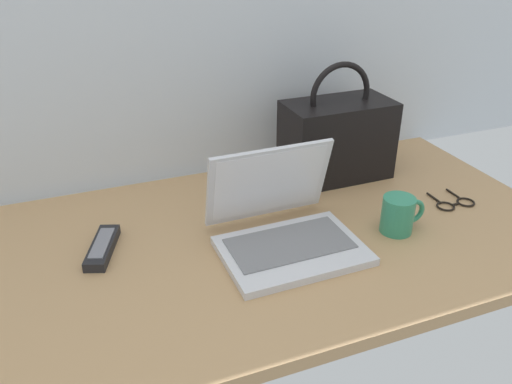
{
  "coord_description": "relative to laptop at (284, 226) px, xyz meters",
  "views": [
    {
      "loc": [
        -0.32,
        -0.95,
        0.69
      ],
      "look_at": [
        0.05,
        0.0,
        0.15
      ],
      "focal_mm": 36.25,
      "sensor_mm": 36.0,
      "label": 1
    }
  ],
  "objects": [
    {
      "name": "laptop",
      "position": [
        0.0,
        0.0,
        0.0
      ],
      "size": [
        0.31,
        0.28,
        0.21
      ],
      "color": "silver",
      "rests_on": "desk"
    },
    {
      "name": "desk",
      "position": [
        -0.1,
        0.05,
        -0.06
      ],
      "size": [
        1.6,
        0.76,
        0.03
      ],
      "color": "tan",
      "rests_on": "ground"
    },
    {
      "name": "handbag",
      "position": [
        0.28,
        0.27,
        0.07
      ],
      "size": [
        0.3,
        0.16,
        0.33
      ],
      "color": "black",
      "rests_on": "desk"
    },
    {
      "name": "coffee_mug",
      "position": [
        0.27,
        -0.05,
        0.0
      ],
      "size": [
        0.11,
        0.08,
        0.09
      ],
      "color": "#338C66",
      "rests_on": "desk"
    },
    {
      "name": "eyeglasses",
      "position": [
        0.49,
        0.0,
        -0.04
      ],
      "size": [
        0.11,
        0.11,
        0.01
      ],
      "color": "black",
      "rests_on": "desk"
    },
    {
      "name": "remote_control_near",
      "position": [
        -0.39,
        0.12,
        -0.03
      ],
      "size": [
        0.1,
        0.17,
        0.02
      ],
      "color": "black",
      "rests_on": "desk"
    }
  ]
}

